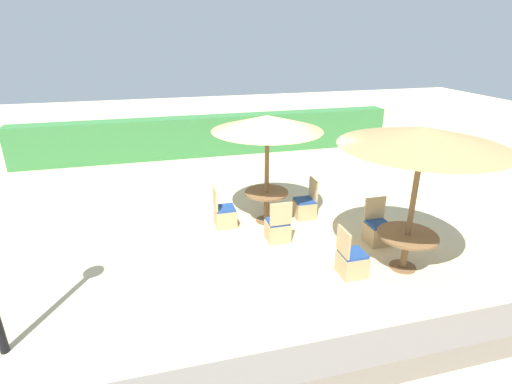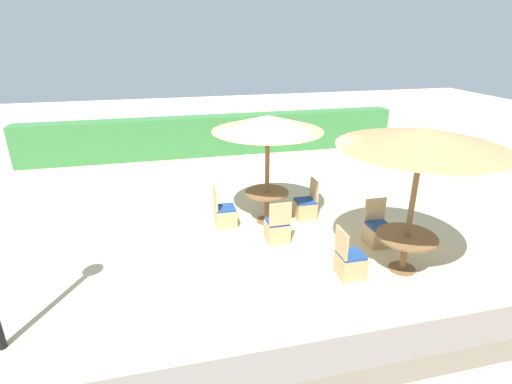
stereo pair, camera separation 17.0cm
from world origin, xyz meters
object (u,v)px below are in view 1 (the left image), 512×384
Objects in this scene: patio_chair_center_south at (278,229)px; round_table_front_right at (407,241)px; patio_chair_front_right_north at (377,231)px; round_table_center at (266,199)px; patio_chair_center_west at (224,215)px; parasol_center at (267,124)px; patio_chair_center_east at (305,207)px; parasol_front_right at (423,137)px; patio_chair_front_right_west at (351,261)px.

round_table_front_right is (1.93, -1.60, 0.29)m from patio_chair_center_south.
patio_chair_center_south is at bearing -17.17° from patio_chair_front_right_north.
patio_chair_center_west reaches higher than round_table_center.
patio_chair_front_right_north is at bearing 88.07° from round_table_front_right.
round_table_front_right is at bearing -53.02° from round_table_center.
patio_chair_center_west is at bearing 138.47° from round_table_front_right.
parasol_center is at bearing 88.59° from patio_chair_center_south.
round_table_front_right is (0.98, -2.51, 0.29)m from patio_chair_center_east.
parasol_center is 2.29× the size of round_table_front_right.
round_table_front_right is 1.04m from patio_chair_front_right_north.
patio_chair_center_west and patio_chair_front_right_north have the same top height.
round_table_center is at bearing 88.85° from patio_chair_center_west.
parasol_center reaches higher than patio_chair_center_east.
patio_chair_center_east is at bearing -1.63° from round_table_center.
patio_chair_center_west is at bearing 178.85° from parasol_center.
parasol_center is 2.49× the size of round_table_center.
round_table_center is 1.06× the size of patio_chair_center_west.
patio_chair_front_right_north is (1.94, -1.54, -2.02)m from parasol_center.
patio_chair_center_east is at bearing 88.62° from patio_chair_center_west.
parasol_center reaches higher than round_table_center.
patio_chair_front_right_north is at bearing -146.31° from patio_chair_center_east.
parasol_center is 3.18m from parasol_front_right.
patio_chair_center_west is at bearing -28.11° from patio_chair_front_right_north.
patio_chair_center_south is (-0.02, -0.93, -0.30)m from round_table_center.
round_table_front_right is at bearing 48.47° from patio_chair_center_west.
round_table_center is at bearing 126.98° from parasol_front_right.
round_table_center is 0.35× the size of parasol_front_right.
patio_chair_center_south reaches higher than round_table_front_right.
patio_chair_front_right_west is at bearing 176.82° from round_table_front_right.
parasol_front_right reaches higher than patio_chair_center_east.
round_table_center is (0.00, 0.00, -1.72)m from parasol_center.
patio_chair_front_right_north is at bearing 61.89° from patio_chair_center_west.
patio_chair_center_east is at bearing 111.24° from round_table_front_right.
patio_chair_center_east is at bearing 43.40° from patio_chair_center_south.
patio_chair_center_south is 1.00× the size of patio_chair_front_right_west.
parasol_center is at bearing -160.75° from patio_chair_front_right_west.
patio_chair_front_right_north reaches higher than round_table_center.
round_table_center is 1.02m from patio_chair_center_west.
parasol_front_right is (1.93, -1.60, 2.22)m from patio_chair_center_south.
patio_chair_center_east is 1.00× the size of patio_chair_front_right_north.
patio_chair_center_east is 2.71m from round_table_front_right.
parasol_front_right reaches higher than parasol_center.
patio_chair_center_south reaches higher than round_table_center.
patio_chair_front_right_north and patio_chair_front_right_west have the same top height.
parasol_center is 2.64× the size of patio_chair_center_west.
parasol_front_right reaches higher than patio_chair_front_right_west.
round_table_center is at bearing -38.39° from patio_chair_front_right_north.
patio_chair_front_right_north is at bearing -17.17° from patio_chair_center_south.
patio_chair_center_west and patio_chair_center_east have the same top height.
round_table_center is at bearing -160.75° from patio_chair_front_right_west.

